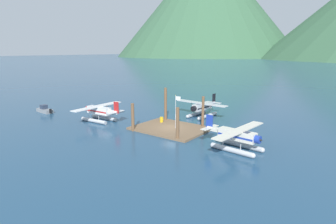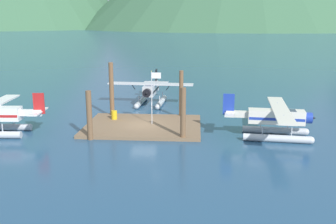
# 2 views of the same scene
# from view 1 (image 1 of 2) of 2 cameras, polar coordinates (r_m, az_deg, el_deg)

# --- Properties ---
(ground_plane) EXTENTS (1200.00, 1200.00, 0.00)m
(ground_plane) POSITION_cam_1_polar(r_m,az_deg,el_deg) (44.30, 0.53, -3.53)
(ground_plane) COLOR navy
(dock_platform) EXTENTS (11.06, 8.46, 0.30)m
(dock_platform) POSITION_cam_1_polar(r_m,az_deg,el_deg) (44.26, 0.53, -3.34)
(dock_platform) COLOR brown
(dock_platform) RESTS_ON ground
(piling_near_left) EXTENTS (0.48, 0.48, 4.33)m
(piling_near_left) POSITION_cam_1_polar(r_m,az_deg,el_deg) (43.20, -7.17, -1.08)
(piling_near_left) COLOR brown
(piling_near_left) RESTS_ON ground
(piling_near_right) EXTENTS (0.47, 0.47, 4.62)m
(piling_near_right) POSITION_cam_1_polar(r_m,az_deg,el_deg) (38.46, 1.95, -2.45)
(piling_near_right) COLOR brown
(piling_near_right) RESTS_ON ground
(piling_far_left) EXTENTS (0.48, 0.48, 5.87)m
(piling_far_left) POSITION_cam_1_polar(r_m,az_deg,el_deg) (48.75, -0.50, 1.51)
(piling_far_left) COLOR brown
(piling_far_left) RESTS_ON ground
(piling_far_right) EXTENTS (0.44, 0.44, 5.08)m
(piling_far_right) POSITION_cam_1_polar(r_m,az_deg,el_deg) (44.98, 7.09, -0.04)
(piling_far_right) COLOR brown
(piling_far_right) RESTS_ON ground
(flagpole) EXTENTS (0.95, 0.10, 5.21)m
(flagpole) POSITION_cam_1_polar(r_m,az_deg,el_deg) (43.02, 1.71, 0.91)
(flagpole) COLOR silver
(flagpole) RESTS_ON dock_platform
(fuel_drum) EXTENTS (0.62, 0.62, 0.88)m
(fuel_drum) POSITION_cam_1_polar(r_m,az_deg,el_deg) (47.38, -1.32, -1.54)
(fuel_drum) COLOR gold
(fuel_drum) RESTS_ON dock_platform
(mountain_ridge_west_peak) EXTENTS (333.07, 333.07, 196.86)m
(mountain_ridge_west_peak) POSITION_cam_1_polar(r_m,az_deg,el_deg) (557.96, 8.04, 21.27)
(mountain_ridge_west_peak) COLOR #386042
(mountain_ridge_west_peak) RESTS_ON ground
(seaplane_white_port_aft) EXTENTS (7.97, 10.47, 3.84)m
(seaplane_white_port_aft) POSITION_cam_1_polar(r_m,az_deg,el_deg) (50.50, -13.84, -0.05)
(seaplane_white_port_aft) COLOR #B7BABF
(seaplane_white_port_aft) RESTS_ON ground
(seaplane_cream_stbd_aft) EXTENTS (7.96, 10.49, 3.84)m
(seaplane_cream_stbd_aft) POSITION_cam_1_polar(r_m,az_deg,el_deg) (35.96, 13.87, -5.11)
(seaplane_cream_stbd_aft) COLOR #B7BABF
(seaplane_cream_stbd_aft) RESTS_ON ground
(seaplane_silver_bow_centre) EXTENTS (10.46, 7.98, 3.84)m
(seaplane_silver_bow_centre) POSITION_cam_1_polar(r_m,az_deg,el_deg) (52.67, 6.89, 0.74)
(seaplane_silver_bow_centre) COLOR #B7BABF
(seaplane_silver_bow_centre) RESTS_ON ground
(boat_grey_open_sw) EXTENTS (4.89, 1.71, 1.50)m
(boat_grey_open_sw) POSITION_cam_1_polar(r_m,az_deg,el_deg) (61.40, -23.79, 0.40)
(boat_grey_open_sw) COLOR gray
(boat_grey_open_sw) RESTS_ON ground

